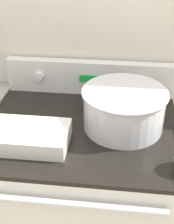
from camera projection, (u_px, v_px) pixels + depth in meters
name	position (u px, v px, depth m)	size (l,w,h in m)	color
kitchen_wall	(91.00, 23.00, 1.41)	(8.00, 0.05, 2.50)	beige
stove_range	(83.00, 205.00, 1.51)	(0.79, 0.68, 0.93)	silver
control_panel	(90.00, 77.00, 1.48)	(0.79, 0.07, 0.16)	silver
mixing_bowl	(124.00, 107.00, 1.22)	(0.34, 0.34, 0.16)	silver
casserole_dish	(23.00, 135.00, 1.16)	(0.34, 0.19, 0.06)	silver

